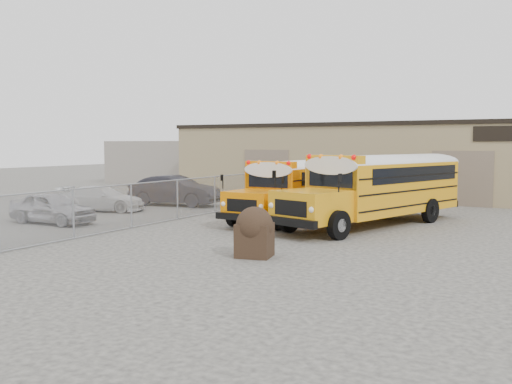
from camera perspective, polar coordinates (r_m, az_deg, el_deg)
The scene contains 10 objects.
ground at distance 19.88m, azimuth 0.76°, elevation -4.93°, with size 120.00×120.00×0.00m, color #373533.
warehouse at distance 38.36m, azimuth 15.28°, elevation 3.18°, with size 30.20×10.20×4.67m.
chainlink_fence at distance 25.51m, azimuth -7.86°, elevation -0.77°, with size 0.07×18.07×1.81m.
distant_building_left at distance 50.24m, azimuth -9.26°, elevation 2.99°, with size 8.00×6.00×3.60m, color gray.
school_bus_left at distance 31.05m, azimuth 9.12°, elevation 1.43°, with size 2.91×9.27×2.69m.
school_bus_right at distance 29.58m, azimuth 18.87°, elevation 1.39°, with size 5.26×10.49×2.99m.
tarp_bundle at distance 17.02m, azimuth -0.15°, elevation -3.94°, with size 1.18×1.11×1.52m.
car_silver at distance 25.65m, azimuth -19.70°, elevation -1.49°, with size 1.59×3.95×1.35m, color #B8B7BC.
car_white at distance 29.65m, azimuth -15.14°, elevation -0.65°, with size 1.75×4.31×1.25m, color silver.
car_dark at distance 31.51m, azimuth -8.11°, elevation 0.14°, with size 1.73×4.98×1.64m, color #222227.
Camera 1 is at (9.41, -17.18, 3.38)m, focal length 40.00 mm.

